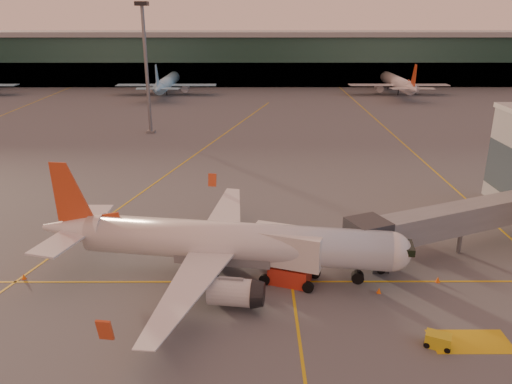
{
  "coord_description": "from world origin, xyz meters",
  "views": [
    {
      "loc": [
        1.59,
        -35.79,
        23.61
      ],
      "look_at": [
        1.72,
        15.78,
        5.0
      ],
      "focal_mm": 35.0,
      "sensor_mm": 36.0,
      "label": 1
    }
  ],
  "objects_px": {
    "gpu_cart": "(438,341)",
    "pushback_tug": "(391,234)",
    "catering_truck": "(288,253)",
    "main_airplane": "(222,243)"
  },
  "relations": [
    {
      "from": "gpu_cart",
      "to": "pushback_tug",
      "type": "bearing_deg",
      "value": 111.17
    },
    {
      "from": "catering_truck",
      "to": "gpu_cart",
      "type": "height_order",
      "value": "catering_truck"
    },
    {
      "from": "main_airplane",
      "to": "gpu_cart",
      "type": "distance_m",
      "value": 20.14
    },
    {
      "from": "catering_truck",
      "to": "pushback_tug",
      "type": "distance_m",
      "value": 14.94
    },
    {
      "from": "catering_truck",
      "to": "main_airplane",
      "type": "bearing_deg",
      "value": -170.28
    },
    {
      "from": "main_airplane",
      "to": "catering_truck",
      "type": "height_order",
      "value": "main_airplane"
    },
    {
      "from": "catering_truck",
      "to": "gpu_cart",
      "type": "relative_size",
      "value": 3.3
    },
    {
      "from": "pushback_tug",
      "to": "catering_truck",
      "type": "bearing_deg",
      "value": -156.5
    },
    {
      "from": "main_airplane",
      "to": "pushback_tug",
      "type": "bearing_deg",
      "value": 31.64
    },
    {
      "from": "gpu_cart",
      "to": "pushback_tug",
      "type": "relative_size",
      "value": 0.56
    }
  ]
}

